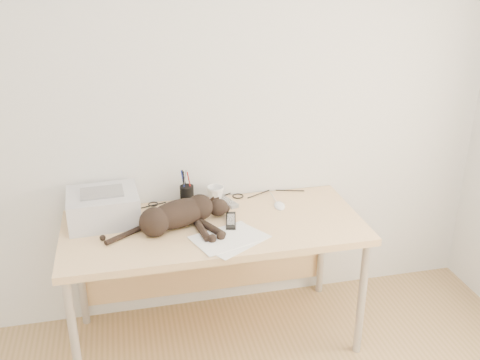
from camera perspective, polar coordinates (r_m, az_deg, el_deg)
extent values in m
plane|color=silver|center=(3.00, -4.22, 7.98)|extent=(3.50, 0.00, 3.50)
cube|color=#E7B887|center=(2.88, -2.76, -5.08)|extent=(1.60, 0.70, 0.04)
cylinder|color=#B9B8BB|center=(2.82, -17.25, -15.98)|extent=(0.04, 0.04, 0.70)
cylinder|color=#B9B8BB|center=(3.04, 12.85, -12.26)|extent=(0.04, 0.04, 0.70)
cylinder|color=#B9B8BB|center=(3.31, -16.68, -9.51)|extent=(0.04, 0.04, 0.70)
cylinder|color=#B9B8BB|center=(3.50, 8.72, -6.83)|extent=(0.04, 0.04, 0.70)
cube|color=#E7B887|center=(3.32, -3.68, -7.33)|extent=(1.48, 0.02, 0.60)
cube|color=silver|center=(2.95, -14.36, -2.82)|extent=(0.39, 0.33, 0.17)
cube|color=black|center=(2.95, -14.37, -2.68)|extent=(0.31, 0.04, 0.10)
cube|color=gray|center=(2.92, -14.53, -1.27)|extent=(0.23, 0.17, 0.01)
cube|color=white|center=(2.71, -0.74, -6.39)|extent=(0.40, 0.37, 0.00)
cube|color=white|center=(2.72, -1.45, -6.20)|extent=(0.39, 0.33, 0.00)
ellipsoid|color=black|center=(2.83, -6.53, -3.59)|extent=(0.39, 0.26, 0.15)
sphere|color=black|center=(2.77, -9.13, -4.47)|extent=(0.16, 0.16, 0.16)
ellipsoid|color=black|center=(2.93, -2.33, -2.95)|extent=(0.14, 0.13, 0.10)
cone|color=black|center=(2.94, -2.89, -1.98)|extent=(0.05, 0.06, 0.05)
cone|color=black|center=(2.95, -2.40, -2.01)|extent=(0.05, 0.06, 0.05)
cylinder|color=black|center=(2.77, -4.08, -5.36)|extent=(0.11, 0.21, 0.04)
cylinder|color=black|center=(2.79, -3.14, -5.09)|extent=(0.11, 0.21, 0.04)
cylinder|color=black|center=(2.79, -12.22, -5.75)|extent=(0.22, 0.10, 0.03)
imported|color=white|center=(3.10, -2.63, -1.51)|extent=(0.14, 0.14, 0.09)
cylinder|color=black|center=(3.09, -5.67, -1.57)|extent=(0.08, 0.08, 0.11)
cylinder|color=#990C0C|center=(3.06, -5.95, -0.33)|extent=(0.01, 0.01, 0.15)
cylinder|color=navy|center=(3.07, -5.53, -0.22)|extent=(0.01, 0.01, 0.15)
cylinder|color=black|center=(3.05, -5.70, -0.39)|extent=(0.01, 0.01, 0.15)
cube|color=gray|center=(3.10, -1.44, -2.29)|extent=(0.11, 0.18, 0.02)
cube|color=black|center=(2.87, -0.98, -4.42)|extent=(0.09, 0.19, 0.02)
ellipsoid|color=white|center=(3.06, 4.24, -2.58)|extent=(0.07, 0.11, 0.03)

